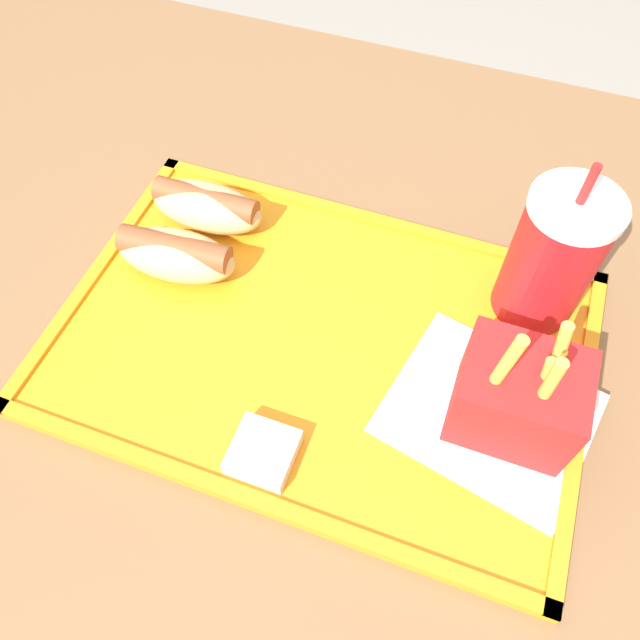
{
  "coord_description": "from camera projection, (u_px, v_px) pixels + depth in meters",
  "views": [
    {
      "loc": [
        0.14,
        -0.23,
        1.21
      ],
      "look_at": [
        0.04,
        0.03,
        0.78
      ],
      "focal_mm": 35.0,
      "sensor_mm": 36.0,
      "label": 1
    }
  ],
  "objects": [
    {
      "name": "paper_napkin",
      "position": [
        489.0,
        413.0,
        0.5
      ],
      "size": [
        0.18,
        0.16,
        0.0
      ],
      "color": "white",
      "rests_on": "food_tray"
    },
    {
      "name": "ground_plane",
      "position": [
        292.0,
        559.0,
        1.16
      ],
      "size": [
        8.0,
        8.0,
        0.0
      ],
      "primitive_type": "plane",
      "color": "gray"
    },
    {
      "name": "fries_carton",
      "position": [
        518.0,
        397.0,
        0.46
      ],
      "size": [
        0.09,
        0.07,
        0.13
      ],
      "color": "red",
      "rests_on": "food_tray"
    },
    {
      "name": "soda_cup",
      "position": [
        553.0,
        258.0,
        0.5
      ],
      "size": [
        0.07,
        0.07,
        0.16
      ],
      "color": "red",
      "rests_on": "food_tray"
    },
    {
      "name": "dining_table",
      "position": [
        282.0,
        496.0,
        0.85
      ],
      "size": [
        1.18,
        0.96,
        0.74
      ],
      "color": "brown",
      "rests_on": "ground_plane"
    },
    {
      "name": "sauce_cup_mayo",
      "position": [
        263.0,
        452.0,
        0.47
      ],
      "size": [
        0.05,
        0.05,
        0.02
      ],
      "color": "silver",
      "rests_on": "food_tray"
    },
    {
      "name": "hot_dog_near",
      "position": [
        176.0,
        254.0,
        0.56
      ],
      "size": [
        0.11,
        0.06,
        0.04
      ],
      "color": "#DBB270",
      "rests_on": "food_tray"
    },
    {
      "name": "food_tray",
      "position": [
        320.0,
        342.0,
        0.54
      ],
      "size": [
        0.45,
        0.31,
        0.01
      ],
      "color": "orange",
      "rests_on": "dining_table"
    },
    {
      "name": "hot_dog_far",
      "position": [
        207.0,
        206.0,
        0.6
      ],
      "size": [
        0.11,
        0.05,
        0.04
      ],
      "color": "#DBB270",
      "rests_on": "food_tray"
    }
  ]
}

